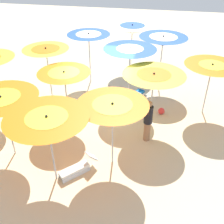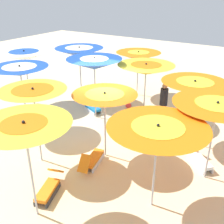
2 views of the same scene
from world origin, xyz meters
name	(u,v)px [view 2 (image 2 of 2)]	position (x,y,z in m)	size (l,w,h in m)	color
ground	(103,134)	(0.00, 0.00, -0.02)	(37.51, 37.51, 0.04)	beige
beach_umbrella_0	(25,132)	(-0.86, 4.07, 2.24)	(1.98, 1.98, 2.50)	#B2B2B7
beach_umbrella_1	(157,134)	(-3.05, 2.34, 2.01)	(2.25, 2.25, 2.27)	#B2B2B7
beach_umbrella_2	(217,109)	(-3.88, 0.55, 2.12)	(2.26, 2.26, 2.35)	#B2B2B7
beach_umbrella_3	(33,94)	(0.67, 2.42, 2.20)	(1.90, 1.90, 2.41)	#B2B2B7
beach_umbrella_4	(105,99)	(-0.87, 1.13, 1.95)	(1.93, 1.93, 2.18)	#B2B2B7
beach_umbrella_5	(194,87)	(-2.85, -1.01, 2.06)	(2.11, 2.11, 2.29)	#B2B2B7
beach_umbrella_6	(20,71)	(2.70, 1.14, 2.24)	(2.01, 2.01, 2.46)	#B2B2B7
beach_umbrella_7	(94,64)	(1.02, -1.00, 2.25)	(2.14, 2.14, 2.52)	#B2B2B7
beach_umbrella_8	(146,69)	(-0.66, -2.06, 2.03)	(2.21, 2.21, 2.29)	#B2B2B7
beach_umbrella_9	(24,56)	(4.54, -0.67, 2.18)	(2.16, 2.16, 2.45)	#B2B2B7
beach_umbrella_10	(79,52)	(2.75, -2.27, 2.27)	(2.17, 2.17, 2.52)	#B2B2B7
beach_umbrella_11	(138,56)	(0.76, -4.19, 1.95)	(2.12, 2.12, 2.19)	#B2B2B7
lounger_0	(199,158)	(-3.53, -0.01, 0.19)	(1.13, 1.10, 0.59)	silver
lounger_1	(92,160)	(-0.84, 1.81, 0.21)	(0.59, 1.35, 0.64)	silver
lounger_2	(92,107)	(1.50, -1.39, 0.20)	(1.14, 0.77, 0.61)	silver
lounger_3	(49,188)	(-0.61, 3.41, 0.19)	(0.71, 1.23, 0.53)	#333338
beachgoer_0	(163,103)	(-1.50, -2.01, 0.85)	(0.30, 0.30, 1.63)	#A3704C
beach_ball	(128,105)	(0.30, -2.49, 0.14)	(0.27, 0.27, 0.27)	red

